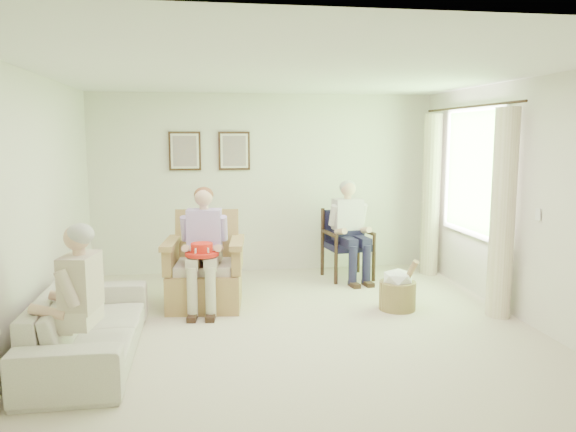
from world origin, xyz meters
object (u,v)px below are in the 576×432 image
at_px(person_sofa, 75,294).
at_px(hatbox, 398,289).
at_px(person_wicker, 204,240).
at_px(wicker_armchair, 205,276).
at_px(red_hat, 202,251).
at_px(person_dark, 349,224).
at_px(wood_armchair, 346,241).
at_px(sofa, 90,324).

relative_size(person_sofa, hatbox, 2.05).
relative_size(person_wicker, hatbox, 2.23).
bearing_deg(wicker_armchair, red_hat, -88.45).
xyz_separation_m(person_sofa, red_hat, (1.02, 1.57, 0.01)).
bearing_deg(person_wicker, hatbox, -3.02).
relative_size(person_wicker, person_sofa, 1.09).
bearing_deg(wicker_armchair, person_wicker, -83.92).
bearing_deg(person_dark, person_sofa, -145.16).
relative_size(person_dark, hatbox, 2.18).
xyz_separation_m(wood_armchair, person_wicker, (-2.00, -1.23, 0.30)).
height_order(person_sofa, red_hat, person_sofa).
bearing_deg(hatbox, wood_armchair, 97.39).
xyz_separation_m(wood_armchair, person_dark, (0.00, -0.16, 0.27)).
height_order(wood_armchair, hatbox, wood_armchair).
xyz_separation_m(wicker_armchair, hatbox, (2.20, -0.50, -0.11)).
height_order(sofa, person_wicker, person_wicker).
distance_m(wood_armchair, person_wicker, 2.36).
relative_size(person_wicker, red_hat, 3.71).
bearing_deg(person_dark, red_hat, -156.09).
bearing_deg(person_sofa, wood_armchair, 143.43).
bearing_deg(red_hat, wood_armchair, 35.25).
bearing_deg(wood_armchair, sofa, -148.77).
relative_size(wicker_armchair, red_hat, 2.98).
distance_m(wicker_armchair, person_dark, 2.24).
bearing_deg(sofa, person_wicker, -39.28).
xyz_separation_m(wicker_armchair, person_sofa, (-1.04, -1.92, 0.37)).
bearing_deg(sofa, wood_armchair, -50.51).
distance_m(person_sofa, red_hat, 1.87).
bearing_deg(person_wicker, wood_armchair, 37.69).
bearing_deg(person_dark, person_wicker, -160.03).
bearing_deg(wicker_armchair, hatbox, -6.69).
height_order(red_hat, hatbox, red_hat).
bearing_deg(person_sofa, person_wicker, 158.30).
xyz_separation_m(person_sofa, hatbox, (3.25, 1.42, -0.48)).
height_order(wicker_armchair, wood_armchair, wicker_armchair).
distance_m(person_sofa, hatbox, 3.58).
relative_size(wood_armchair, hatbox, 1.52).
height_order(wicker_armchair, red_hat, wicker_armchair).
bearing_deg(person_sofa, person_dark, 141.89).
bearing_deg(hatbox, red_hat, 176.12).
height_order(wicker_armchair, person_dark, person_dark).
height_order(wood_armchair, person_dark, person_dark).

